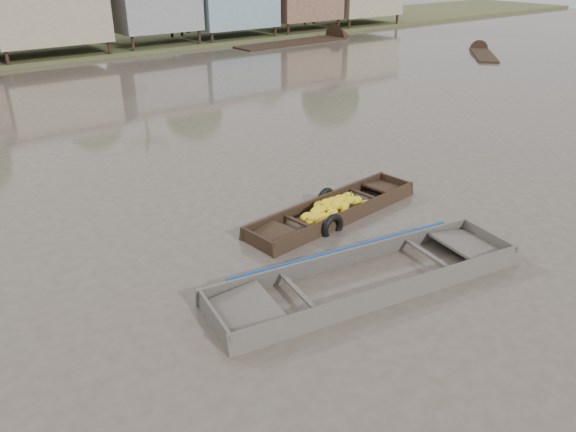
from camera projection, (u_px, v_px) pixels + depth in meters
ground at (345, 256)px, 12.28m from camera, size 120.00×120.00×0.00m
riverbank at (39, 2)px, 35.44m from camera, size 120.00×12.47×10.22m
banana_boat at (332, 212)px, 14.06m from camera, size 5.26×1.76×0.73m
viewer_boat at (368, 281)px, 11.28m from camera, size 6.85×2.87×0.54m
distant_boats at (163, 65)px, 33.01m from camera, size 47.55×15.97×0.35m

